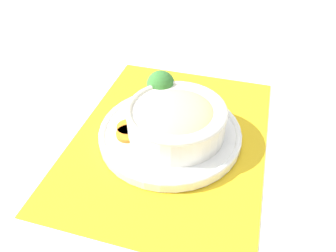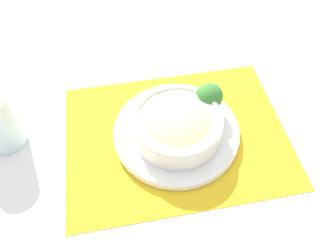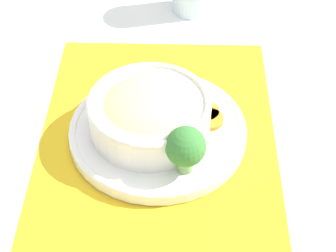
{
  "view_description": "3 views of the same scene",
  "coord_description": "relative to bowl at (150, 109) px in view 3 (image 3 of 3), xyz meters",
  "views": [
    {
      "loc": [
        -0.45,
        -0.14,
        0.43
      ],
      "look_at": [
        -0.01,
        0.0,
        0.04
      ],
      "focal_mm": 35.0,
      "sensor_mm": 36.0,
      "label": 1
    },
    {
      "loc": [
        -0.08,
        -0.41,
        0.59
      ],
      "look_at": [
        -0.02,
        0.0,
        0.04
      ],
      "focal_mm": 35.0,
      "sensor_mm": 36.0,
      "label": 2
    },
    {
      "loc": [
        0.6,
        0.06,
        0.63
      ],
      "look_at": [
        0.02,
        0.02,
        0.04
      ],
      "focal_mm": 60.0,
      "sensor_mm": 36.0,
      "label": 3
    }
  ],
  "objects": [
    {
      "name": "ground_plane",
      "position": [
        0.0,
        0.01,
        -0.05
      ],
      "size": [
        4.0,
        4.0,
        0.0
      ],
      "primitive_type": "plane",
      "color": "white"
    },
    {
      "name": "placemat",
      "position": [
        0.0,
        0.01,
        -0.05
      ],
      "size": [
        0.5,
        0.39,
        0.0
      ],
      "color": "yellow",
      "rests_on": "ground_plane"
    },
    {
      "name": "plate",
      "position": [
        0.0,
        0.01,
        -0.04
      ],
      "size": [
        0.27,
        0.27,
        0.02
      ],
      "color": "white",
      "rests_on": "placemat"
    },
    {
      "name": "bowl",
      "position": [
        0.0,
        0.0,
        0.0
      ],
      "size": [
        0.19,
        0.19,
        0.07
      ],
      "color": "silver",
      "rests_on": "plate"
    },
    {
      "name": "broccoli_floret",
      "position": [
        0.08,
        0.06,
        0.01
      ],
      "size": [
        0.06,
        0.06,
        0.07
      ],
      "color": "#84AD5B",
      "rests_on": "plate"
    },
    {
      "name": "carrot_slice_near",
      "position": [
        -0.02,
        0.09,
        -0.03
      ],
      "size": [
        0.05,
        0.05,
        0.01
      ],
      "color": "orange",
      "rests_on": "plate"
    },
    {
      "name": "carrot_slice_middle",
      "position": [
        -0.03,
        0.08,
        -0.03
      ],
      "size": [
        0.05,
        0.05,
        0.01
      ],
      "color": "orange",
      "rests_on": "plate"
    }
  ]
}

